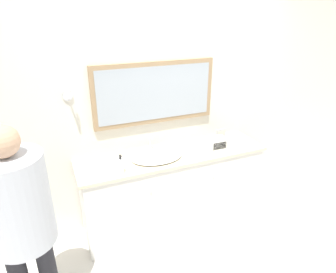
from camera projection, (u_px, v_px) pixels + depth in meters
name	position (u px, v px, depth m)	size (l,w,h in m)	color
ground_plane	(183.00, 236.00, 3.18)	(14.00, 14.00, 0.00)	silver
wall_back	(162.00, 106.00, 3.16)	(8.00, 0.18, 2.55)	silver
vanity_counter	(173.00, 189.00, 3.25)	(1.97, 0.54, 0.85)	silver
sink_basin	(157.00, 156.00, 2.99)	(0.52, 0.41, 0.17)	white
soap_bottle	(121.00, 166.00, 2.68)	(0.06, 0.06, 0.19)	white
appliance_box	(216.00, 143.00, 3.17)	(0.21, 0.15, 0.11)	white
picture_frame	(221.00, 135.00, 3.36)	(0.12, 0.01, 0.14)	#B2B2B7
hand_towel_near_sink	(106.00, 161.00, 2.89)	(0.15, 0.12, 0.04)	white
hand_towel_far_corner	(195.00, 143.00, 3.27)	(0.18, 0.13, 0.04)	white
metal_tray	(235.00, 139.00, 3.40)	(0.14, 0.10, 0.01)	silver
person	(19.00, 213.00, 1.98)	(0.43, 0.43, 1.61)	#232328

